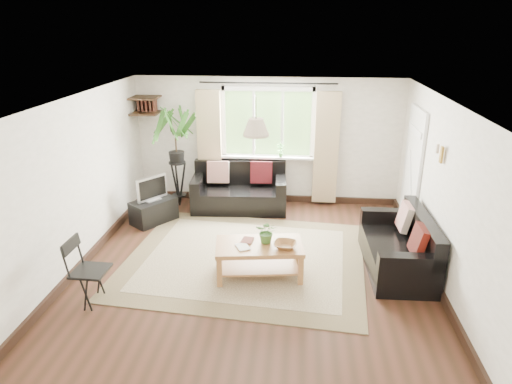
# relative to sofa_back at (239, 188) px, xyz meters

# --- Properties ---
(floor) EXTENTS (5.50, 5.50, 0.00)m
(floor) POSITION_rel_sofa_back_xyz_m (0.49, -2.26, -0.41)
(floor) COLOR #311C10
(floor) RESTS_ON ground
(ceiling) EXTENTS (5.50, 5.50, 0.00)m
(ceiling) POSITION_rel_sofa_back_xyz_m (0.49, -2.26, 1.99)
(ceiling) COLOR white
(ceiling) RESTS_ON floor
(wall_back) EXTENTS (5.00, 0.02, 2.40)m
(wall_back) POSITION_rel_sofa_back_xyz_m (0.49, 0.49, 0.79)
(wall_back) COLOR beige
(wall_back) RESTS_ON floor
(wall_front) EXTENTS (5.00, 0.02, 2.40)m
(wall_front) POSITION_rel_sofa_back_xyz_m (0.49, -5.01, 0.79)
(wall_front) COLOR beige
(wall_front) RESTS_ON floor
(wall_left) EXTENTS (0.02, 5.50, 2.40)m
(wall_left) POSITION_rel_sofa_back_xyz_m (-2.01, -2.26, 0.79)
(wall_left) COLOR beige
(wall_left) RESTS_ON floor
(wall_right) EXTENTS (0.02, 5.50, 2.40)m
(wall_right) POSITION_rel_sofa_back_xyz_m (2.99, -2.26, 0.79)
(wall_right) COLOR beige
(wall_right) RESTS_ON floor
(rug) EXTENTS (3.72, 3.27, 0.02)m
(rug) POSITION_rel_sofa_back_xyz_m (0.34, -1.93, -0.40)
(rug) COLOR beige
(rug) RESTS_ON floor
(window) EXTENTS (2.50, 0.16, 2.16)m
(window) POSITION_rel_sofa_back_xyz_m (0.49, 0.45, 1.14)
(window) COLOR white
(window) RESTS_ON wall_back
(door) EXTENTS (0.06, 0.96, 2.06)m
(door) POSITION_rel_sofa_back_xyz_m (2.96, -0.56, 0.59)
(door) COLOR silver
(door) RESTS_ON wall_right
(corner_shelf) EXTENTS (0.50, 0.50, 0.34)m
(corner_shelf) POSITION_rel_sofa_back_xyz_m (-1.76, 0.24, 1.48)
(corner_shelf) COLOR black
(corner_shelf) RESTS_ON wall_back
(pendant_lamp) EXTENTS (0.36, 0.36, 0.54)m
(pendant_lamp) POSITION_rel_sofa_back_xyz_m (0.49, -1.86, 1.64)
(pendant_lamp) COLOR beige
(pendant_lamp) RESTS_ON ceiling
(wall_sconce) EXTENTS (0.12, 0.12, 0.28)m
(wall_sconce) POSITION_rel_sofa_back_xyz_m (2.92, -1.96, 1.33)
(wall_sconce) COLOR beige
(wall_sconce) RESTS_ON wall_right
(sofa_back) EXTENTS (1.79, 0.98, 0.82)m
(sofa_back) POSITION_rel_sofa_back_xyz_m (0.00, 0.00, 0.00)
(sofa_back) COLOR black
(sofa_back) RESTS_ON floor
(sofa_right) EXTENTS (1.67, 0.87, 0.78)m
(sofa_right) POSITION_rel_sofa_back_xyz_m (2.52, -1.99, -0.02)
(sofa_right) COLOR black
(sofa_right) RESTS_ON floor
(coffee_table) EXTENTS (1.26, 0.80, 0.48)m
(coffee_table) POSITION_rel_sofa_back_xyz_m (0.59, -2.38, -0.17)
(coffee_table) COLOR olive
(coffee_table) RESTS_ON floor
(table_plant) EXTENTS (0.33, 0.29, 0.32)m
(table_plant) POSITION_rel_sofa_back_xyz_m (0.69, -2.31, 0.24)
(table_plant) COLOR #3C692A
(table_plant) RESTS_ON coffee_table
(bowl) EXTENTS (0.35, 0.35, 0.08)m
(bowl) POSITION_rel_sofa_back_xyz_m (0.94, -2.44, 0.11)
(bowl) COLOR brown
(bowl) RESTS_ON coffee_table
(book_a) EXTENTS (0.24, 0.26, 0.02)m
(book_a) POSITION_rel_sofa_back_xyz_m (0.30, -2.53, 0.09)
(book_a) COLOR white
(book_a) RESTS_ON coffee_table
(book_b) EXTENTS (0.19, 0.23, 0.02)m
(book_b) POSITION_rel_sofa_back_xyz_m (0.34, -2.28, 0.09)
(book_b) COLOR brown
(book_b) RESTS_ON coffee_table
(tv_stand) EXTENTS (0.81, 0.87, 0.41)m
(tv_stand) POSITION_rel_sofa_back_xyz_m (-1.43, -0.74, -0.20)
(tv_stand) COLOR black
(tv_stand) RESTS_ON floor
(tv) EXTENTS (0.51, 0.59, 0.45)m
(tv) POSITION_rel_sofa_back_xyz_m (-1.43, -0.74, 0.23)
(tv) COLOR #A5A5AA
(tv) RESTS_ON tv_stand
(palm_stand) EXTENTS (0.91, 0.91, 1.89)m
(palm_stand) POSITION_rel_sofa_back_xyz_m (-1.18, 0.07, 0.53)
(palm_stand) COLOR black
(palm_stand) RESTS_ON floor
(folding_chair) EXTENTS (0.46, 0.46, 0.87)m
(folding_chair) POSITION_rel_sofa_back_xyz_m (-1.43, -3.23, 0.03)
(folding_chair) COLOR black
(folding_chair) RESTS_ON floor
(sill_plant) EXTENTS (0.14, 0.10, 0.27)m
(sill_plant) POSITION_rel_sofa_back_xyz_m (0.74, 0.37, 0.66)
(sill_plant) COLOR #2D6023
(sill_plant) RESTS_ON window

